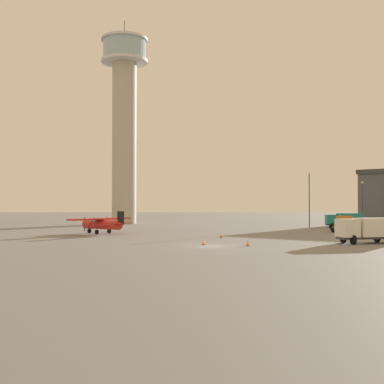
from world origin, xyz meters
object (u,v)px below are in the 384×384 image
object	(u,v)px
light_post_east	(309,195)
traffic_cone_near_right	(221,235)
control_tower	(124,112)
truck_box_white	(367,229)
light_post_west	(362,199)
traffic_cone_near_left	(248,243)
airplane_red	(102,223)
truck_flatbed_orange	(343,224)
traffic_cone_mid_apron	(204,242)
truck_box_teal	(344,220)

from	to	relation	value
light_post_east	traffic_cone_near_right	distance (m)	33.08
control_tower	truck_box_white	xyz separation A→B (m)	(34.50, -53.15, -22.51)
light_post_west	traffic_cone_near_left	bearing A→B (deg)	-119.21
truck_box_white	traffic_cone_near_right	size ratio (longest dim) A/B	9.87
airplane_red	light_post_east	world-z (taller)	light_post_east
airplane_red	traffic_cone_near_right	bearing A→B (deg)	-169.60
truck_flatbed_orange	control_tower	bearing A→B (deg)	74.34
traffic_cone_near_left	traffic_cone_mid_apron	world-z (taller)	same
airplane_red	traffic_cone_mid_apron	distance (m)	23.68
airplane_red	truck_box_white	bearing A→B (deg)	-172.13
traffic_cone_near_left	truck_box_teal	bearing A→B (deg)	61.28
traffic_cone_near_left	traffic_cone_mid_apron	distance (m)	4.71
truck_box_teal	traffic_cone_near_right	world-z (taller)	truck_box_teal
control_tower	traffic_cone_near_left	world-z (taller)	control_tower
truck_box_white	traffic_cone_near_left	size ratio (longest dim) A/B	10.48
truck_box_teal	truck_box_white	distance (m)	35.06
truck_box_white	traffic_cone_mid_apron	distance (m)	17.98
truck_flatbed_orange	light_post_west	xyz separation A→B (m)	(10.54, 23.52, 4.04)
control_tower	light_post_east	bearing A→B (deg)	-24.47
traffic_cone_near_right	control_tower	bearing A→B (deg)	113.28
truck_box_white	light_post_west	world-z (taller)	light_post_west
airplane_red	traffic_cone_near_right	world-z (taller)	airplane_red
airplane_red	light_post_west	size ratio (longest dim) A/B	1.13
truck_box_white	traffic_cone_mid_apron	bearing A→B (deg)	-8.43
traffic_cone_near_left	traffic_cone_near_right	bearing A→B (deg)	100.07
control_tower	airplane_red	xyz separation A→B (m)	(2.37, -36.42, -22.59)
control_tower	truck_flatbed_orange	distance (m)	54.12
control_tower	truck_box_teal	xyz separation A→B (m)	(41.86, -18.87, -22.61)
control_tower	truck_box_teal	world-z (taller)	control_tower
light_post_west	traffic_cone_mid_apron	bearing A→B (deg)	-123.74
truck_flatbed_orange	traffic_cone_near_left	xyz separation A→B (m)	(-17.22, -26.12, -0.86)
light_post_east	traffic_cone_near_left	bearing A→B (deg)	-110.57
airplane_red	truck_flatbed_orange	xyz separation A→B (m)	(36.05, 5.97, -0.34)
control_tower	traffic_cone_near_right	size ratio (longest dim) A/B	63.49
traffic_cone_near_right	traffic_cone_mid_apron	xyz separation A→B (m)	(-2.31, -11.07, -0.02)
light_post_east	traffic_cone_near_right	xyz separation A→B (m)	(-17.24, -27.67, -5.58)
truck_box_white	light_post_west	xyz separation A→B (m)	(14.46, 46.23, 3.63)
truck_box_teal	truck_flatbed_orange	bearing A→B (deg)	78.71
traffic_cone_near_right	airplane_red	bearing A→B (deg)	155.02
airplane_red	truck_box_white	size ratio (longest dim) A/B	1.44
truck_box_teal	light_post_east	distance (m)	7.54
control_tower	airplane_red	size ratio (longest dim) A/B	4.45
light_post_east	traffic_cone_mid_apron	distance (m)	43.76
airplane_red	traffic_cone_mid_apron	world-z (taller)	airplane_red
truck_box_white	airplane_red	bearing A→B (deg)	-42.63
light_post_east	traffic_cone_near_left	xyz separation A→B (m)	(-15.04, -40.07, -5.60)
control_tower	light_post_east	xyz separation A→B (m)	(36.24, -16.50, -18.19)
truck_flatbed_orange	light_post_west	size ratio (longest dim) A/B	0.77
airplane_red	truck_flatbed_orange	world-z (taller)	airplane_red
traffic_cone_mid_apron	truck_box_teal	bearing A→B (deg)	55.31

